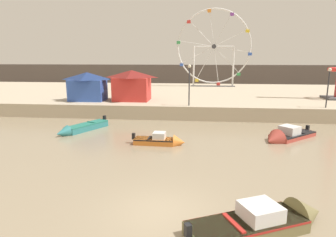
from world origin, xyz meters
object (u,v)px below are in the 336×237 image
at_px(promenade_lamp_near, 189,79).
at_px(promenade_lamp_far, 329,82).
at_px(motorboat_faded_red, 285,136).
at_px(motorboat_olive_wood, 270,220).
at_px(motorboat_orange_hull, 162,141).
at_px(carnival_booth_red_striped, 132,85).
at_px(ferris_wheel_white_frame, 214,48).
at_px(carnival_booth_blue_tent, 88,86).
at_px(motorboat_teal_painted, 80,128).

distance_m(promenade_lamp_near, promenade_lamp_far, 12.91).
distance_m(motorboat_faded_red, motorboat_olive_wood, 12.67).
height_order(motorboat_orange_hull, motorboat_olive_wood, motorboat_olive_wood).
xyz_separation_m(motorboat_olive_wood, carnival_booth_red_striped, (-9.98, 21.73, 2.78)).
relative_size(motorboat_orange_hull, promenade_lamp_far, 1.02).
bearing_deg(promenade_lamp_far, motorboat_olive_wood, -116.21).
distance_m(motorboat_faded_red, promenade_lamp_near, 10.66).
relative_size(motorboat_olive_wood, ferris_wheel_white_frame, 0.45).
relative_size(motorboat_faded_red, motorboat_olive_wood, 0.86).
height_order(motorboat_olive_wood, carnival_booth_red_striped, carnival_booth_red_striped).
distance_m(motorboat_olive_wood, promenade_lamp_near, 19.49).
relative_size(motorboat_orange_hull, carnival_booth_blue_tent, 0.92).
xyz_separation_m(carnival_booth_red_striped, promenade_lamp_far, (19.29, -2.83, 0.73)).
distance_m(motorboat_olive_wood, ferris_wheel_white_frame, 39.59).
distance_m(motorboat_teal_painted, promenade_lamp_near, 11.19).
relative_size(motorboat_orange_hull, motorboat_olive_wood, 0.69).
bearing_deg(promenade_lamp_far, promenade_lamp_near, -179.53).
relative_size(motorboat_faded_red, carnival_booth_red_striped, 1.13).
relative_size(carnival_booth_red_striped, promenade_lamp_far, 1.13).
distance_m(motorboat_faded_red, carnival_booth_red_striped, 17.05).
bearing_deg(carnival_booth_red_striped, ferris_wheel_white_frame, 60.68).
height_order(motorboat_faded_red, motorboat_teal_painted, motorboat_faded_red).
relative_size(motorboat_faded_red, ferris_wheel_white_frame, 0.38).
relative_size(ferris_wheel_white_frame, carnival_booth_blue_tent, 2.98).
bearing_deg(ferris_wheel_white_frame, promenade_lamp_near, -98.99).
bearing_deg(promenade_lamp_far, carnival_booth_blue_tent, 174.63).
bearing_deg(promenade_lamp_far, motorboat_teal_painted, -164.47).
height_order(motorboat_orange_hull, motorboat_teal_painted, same).
relative_size(ferris_wheel_white_frame, carnival_booth_red_striped, 2.93).
height_order(ferris_wheel_white_frame, carnival_booth_red_striped, ferris_wheel_white_frame).
bearing_deg(ferris_wheel_white_frame, carnival_booth_red_striped, -119.08).
xyz_separation_m(motorboat_faded_red, promenade_lamp_far, (5.51, 6.81, 3.55)).
distance_m(carnival_booth_blue_tent, carnival_booth_red_striped, 4.84).
relative_size(motorboat_olive_wood, carnival_booth_blue_tent, 1.34).
height_order(motorboat_orange_hull, promenade_lamp_near, promenade_lamp_near).
height_order(carnival_booth_blue_tent, promenade_lamp_far, promenade_lamp_far).
bearing_deg(promenade_lamp_far, motorboat_orange_hull, -148.15).
bearing_deg(motorboat_teal_painted, motorboat_olive_wood, 70.31).
height_order(motorboat_orange_hull, carnival_booth_blue_tent, carnival_booth_blue_tent).
height_order(ferris_wheel_white_frame, promenade_lamp_far, ferris_wheel_white_frame).
distance_m(motorboat_teal_painted, carnival_booth_blue_tent, 9.04).
bearing_deg(motorboat_faded_red, carnival_booth_red_striped, -76.08).
bearing_deg(carnival_booth_blue_tent, motorboat_faded_red, -26.87).
height_order(carnival_booth_red_striped, promenade_lamp_far, promenade_lamp_far).
bearing_deg(motorboat_orange_hull, motorboat_olive_wood, -60.18).
relative_size(motorboat_olive_wood, motorboat_teal_painted, 1.11).
bearing_deg(carnival_booth_red_striped, motorboat_faded_red, -35.22).
bearing_deg(promenade_lamp_far, ferris_wheel_white_frame, 115.92).
relative_size(motorboat_teal_painted, carnival_booth_blue_tent, 1.21).
distance_m(motorboat_orange_hull, motorboat_olive_wood, 11.18).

